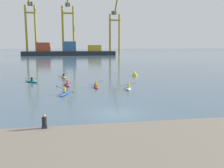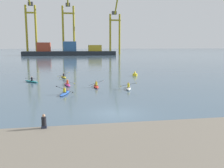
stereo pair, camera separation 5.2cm
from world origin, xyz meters
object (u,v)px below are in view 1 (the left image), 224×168
kayak_red (96,86)px  kayak_magenta (67,84)px  kayak_yellow (63,77)px  kayak_blue (65,93)px  container_barge (69,51)px  gantry_crane_west_mid (68,23)px  gantry_crane_east_mid (115,26)px  gantry_crane_west (30,21)px  seated_onlooker (44,122)px  kayak_white (128,88)px  kayak_teal (32,81)px  channel_buoy (135,74)px

kayak_red → kayak_magenta: bearing=150.7°
kayak_yellow → kayak_blue: kayak_blue is taller
container_barge → kayak_blue: 115.82m
gantry_crane_west_mid → gantry_crane_east_mid: bearing=-3.4°
gantry_crane_west → seated_onlooker: gantry_crane_west is taller
kayak_blue → kayak_white: 8.66m
container_barge → kayak_blue: size_ratio=15.23×
kayak_blue → kayak_white: bearing=15.2°
gantry_crane_west → gantry_crane_west_mid: (21.38, 8.04, 0.35)m
kayak_yellow → kayak_red: (4.72, -11.26, 0.00)m
gantry_crane_west → kayak_blue: (20.83, -123.21, -19.19)m
container_barge → gantry_crane_east_mid: bearing=25.1°
kayak_yellow → kayak_red: size_ratio=1.01×
gantry_crane_west → kayak_blue: bearing=-80.4°
gantry_crane_west → kayak_yellow: size_ratio=11.58×
kayak_blue → kayak_red: (4.25, 4.46, 0.00)m
gantry_crane_west → kayak_red: gantry_crane_west is taller
kayak_teal → seated_onlooker: bearing=-80.3°
channel_buoy → seated_onlooker: seated_onlooker is taller
gantry_crane_west_mid → kayak_red: size_ratio=11.35×
channel_buoy → kayak_blue: kayak_blue is taller
kayak_red → seated_onlooker: 19.65m
container_barge → kayak_magenta: (-0.22, -109.10, -2.33)m
gantry_crane_east_mid → kayak_magenta: size_ratio=10.95×
kayak_yellow → seated_onlooker: 30.19m
kayak_white → seated_onlooker: seated_onlooker is taller
kayak_white → container_barge: bearing=94.0°
kayak_magenta → kayak_blue: bearing=-92.2°
gantry_crane_west → gantry_crane_east_mid: 51.01m
gantry_crane_west_mid → channel_buoy: (12.41, -115.03, -19.36)m
kayak_teal → kayak_yellow: size_ratio=0.85×
gantry_crane_west → kayak_blue: 126.43m
gantry_crane_east_mid → channel_buoy: 115.82m
kayak_teal → kayak_yellow: 6.86m
kayak_magenta → gantry_crane_east_mid: bearing=76.5°
kayak_magenta → seated_onlooker: bearing=-93.4°
gantry_crane_east_mid → kayak_blue: 134.03m
channel_buoy → kayak_white: channel_buoy is taller
kayak_blue → kayak_white: kayak_blue is taller
kayak_red → seated_onlooker: size_ratio=3.82×
seated_onlooker → kayak_yellow: bearing=89.0°
container_barge → channel_buoy: 100.38m
seated_onlooker → kayak_teal: bearing=99.7°
gantry_crane_west → kayak_white: (29.19, -120.94, -19.19)m
kayak_yellow → gantry_crane_west: bearing=100.7°
gantry_crane_west_mid → gantry_crane_west: bearing=-159.4°
gantry_crane_west → kayak_magenta: size_ratio=11.57×
kayak_teal → kayak_red: bearing=-33.9°
channel_buoy → gantry_crane_east_mid: bearing=81.6°
container_barge → gantry_crane_west_mid: 23.13m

